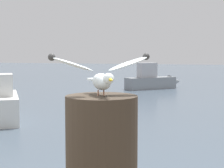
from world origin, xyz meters
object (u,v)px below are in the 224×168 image
Objects in this scene: boat_white at (6,104)px; boat_grey at (154,81)px; mooring_post at (102,163)px; seagull at (102,74)px.

boat_white is 1.01× the size of boat_grey.
seagull is at bearing -56.07° from mooring_post.
mooring_post reaches higher than boat_white.
mooring_post is 1.44× the size of seagull.
seagull is 0.18× the size of boat_white.
mooring_post is 10.70m from boat_white.
mooring_post is 0.26× the size of boat_grey.
boat_grey reaches higher than boat_white.
seagull is at bearing -82.46° from boat_grey.
seagull reaches higher than boat_grey.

